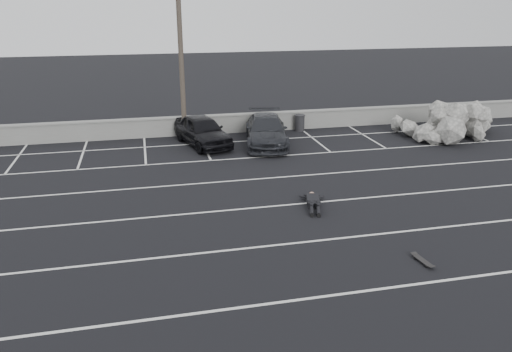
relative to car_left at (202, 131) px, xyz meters
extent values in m
plane|color=black|center=(2.03, -11.77, -0.77)|extent=(120.00, 120.00, 0.00)
cube|color=gray|center=(2.03, 2.23, -0.27)|extent=(50.00, 0.35, 1.00)
cube|color=gray|center=(2.03, 2.23, 0.25)|extent=(50.00, 0.45, 0.08)
cube|color=silver|center=(2.03, -14.77, -0.76)|extent=(36.00, 0.10, 0.01)
cube|color=silver|center=(2.03, -11.77, -0.76)|extent=(36.00, 0.10, 0.01)
cube|color=silver|center=(2.03, -8.77, -0.76)|extent=(36.00, 0.10, 0.01)
cube|color=silver|center=(2.03, -5.77, -0.76)|extent=(36.00, 0.10, 0.01)
cube|color=silver|center=(2.03, -2.77, -0.76)|extent=(36.00, 0.10, 0.01)
cube|color=silver|center=(2.03, 0.23, -0.76)|extent=(36.00, 0.10, 0.01)
cube|color=silver|center=(-8.97, -0.27, -0.76)|extent=(0.10, 5.00, 0.01)
cube|color=silver|center=(-5.97, -0.27, -0.76)|extent=(0.10, 5.00, 0.01)
cube|color=silver|center=(-2.97, -0.27, -0.76)|extent=(0.10, 5.00, 0.01)
cube|color=silver|center=(0.03, -0.27, -0.76)|extent=(0.10, 5.00, 0.01)
cube|color=silver|center=(3.03, -0.27, -0.76)|extent=(0.10, 5.00, 0.01)
cube|color=silver|center=(6.03, -0.27, -0.76)|extent=(0.10, 5.00, 0.01)
cube|color=silver|center=(9.03, -0.27, -0.76)|extent=(0.10, 5.00, 0.01)
cube|color=silver|center=(12.03, -0.27, -0.76)|extent=(0.10, 5.00, 0.01)
cube|color=silver|center=(15.03, -0.27, -0.76)|extent=(0.10, 5.00, 0.01)
imported|color=black|center=(0.00, 0.00, 0.00)|extent=(2.98, 4.82, 1.53)
imported|color=#232429|center=(3.25, -0.63, -0.03)|extent=(3.01, 5.41, 1.48)
cylinder|color=#4C4238|center=(-0.80, 1.43, 4.07)|extent=(0.26, 0.26, 9.68)
cylinder|color=#252427|center=(5.82, 1.72, -0.32)|extent=(0.58, 0.58, 0.89)
cylinder|color=#252427|center=(5.82, 1.72, 0.15)|extent=(0.64, 0.64, 0.05)
cube|color=black|center=(4.61, -13.76, -0.68)|extent=(0.28, 0.76, 0.02)
cube|color=#252427|center=(4.58, -13.51, -0.72)|extent=(0.16, 0.07, 0.04)
cube|color=#252427|center=(4.63, -14.01, -0.72)|extent=(0.16, 0.07, 0.04)
cylinder|color=black|center=(4.49, -13.52, -0.74)|extent=(0.03, 0.06, 0.05)
cylinder|color=black|center=(4.67, -13.50, -0.74)|extent=(0.03, 0.06, 0.05)
cylinder|color=black|center=(4.54, -14.02, -0.74)|extent=(0.03, 0.06, 0.05)
cylinder|color=black|center=(4.72, -14.00, -0.74)|extent=(0.03, 0.06, 0.05)
camera|label=1|loc=(-2.90, -25.05, 6.37)|focal=35.00mm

